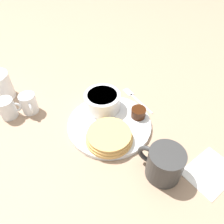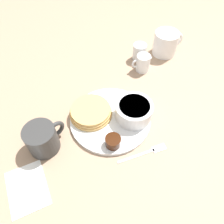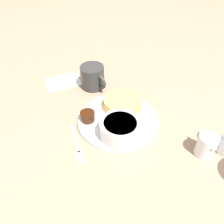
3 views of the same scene
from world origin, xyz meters
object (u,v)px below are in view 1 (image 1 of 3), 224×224
Objects in this scene: coffee_mug at (164,164)px; creamer_pitcher_near at (29,103)px; bowl at (102,101)px; creamer_pitcher_far at (7,108)px; fork at (134,97)px; plate at (109,124)px.

coffee_mug reaches higher than creamer_pitcher_near.
creamer_pitcher_far is at bearing 149.62° from bowl.
creamer_pitcher_near is 0.07m from creamer_pitcher_far.
bowl is 1.49× the size of creamer_pitcher_near.
bowl is at bearing -34.38° from creamer_pitcher_near.
creamer_pitcher_far reaches higher than fork.
creamer_pitcher_far is at bearing 156.80° from fork.
plate is at bearing -43.12° from creamer_pitcher_far.
bowl is at bearing -30.38° from creamer_pitcher_far.
plate is at bearing -49.60° from creamer_pitcher_near.
bowl is at bearing 174.05° from fork.
plate is 0.27m from creamer_pitcher_near.
fork is at bearing -5.95° from bowl.
coffee_mug reaches higher than creamer_pitcher_far.
creamer_pitcher_far is (-0.06, 0.02, -0.00)m from creamer_pitcher_near.
coffee_mug is 0.45m from creamer_pitcher_near.
coffee_mug is at bearing -65.62° from creamer_pitcher_near.
creamer_pitcher_far is at bearing 120.15° from coffee_mug.
creamer_pitcher_far is (-0.25, 0.43, -0.01)m from coffee_mug.
plate is 0.08m from bowl.
coffee_mug is 1.66× the size of creamer_pitcher_far.
bowl is 0.28m from coffee_mug.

